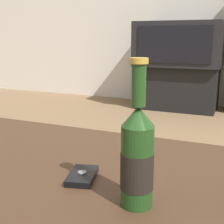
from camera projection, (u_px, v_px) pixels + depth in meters
name	position (u px, v px, depth m)	size (l,w,h in m)	color
coffee_table	(54.00, 197.00, 0.74)	(1.33, 0.74, 0.43)	#422B1C
tv_stand	(178.00, 87.00, 3.30)	(0.81, 0.46, 0.45)	black
television	(180.00, 44.00, 3.19)	(0.85, 0.59, 0.44)	black
beer_bottle	(137.00, 157.00, 0.58)	(0.06, 0.06, 0.28)	#1E4219
cell_phone	(82.00, 176.00, 0.71)	(0.08, 0.11, 0.02)	black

